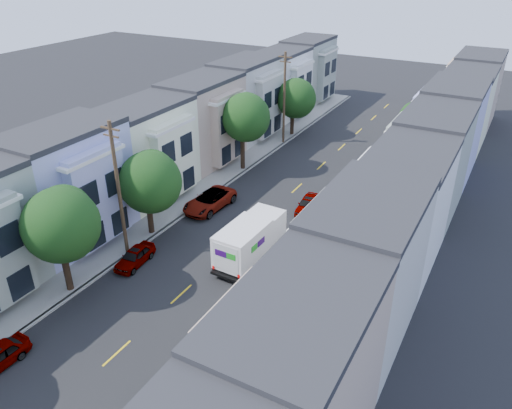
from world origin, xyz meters
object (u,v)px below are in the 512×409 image
(tree_e, at_px, (295,98))
(parked_left_c, at_px, (135,257))
(tree_d, at_px, (245,118))
(parked_right_b, at_px, (223,338))
(parked_right_d, at_px, (376,161))
(utility_pole_near, at_px, (119,191))
(utility_pole_far, at_px, (284,99))
(fedex_truck, at_px, (250,239))
(parked_left_d, at_px, (209,201))
(lead_sedan, at_px, (308,204))
(parked_right_a, at_px, (167,402))
(tree_far_r, at_px, (412,118))
(tree_c, at_px, (149,182))
(tree_b, at_px, (60,225))
(parked_right_c, at_px, (349,191))

(tree_e, relative_size, parked_left_c, 1.80)
(tree_d, xyz_separation_m, parked_right_b, (11.20, -22.05, -4.82))
(parked_right_b, distance_m, parked_right_d, 29.28)
(utility_pole_near, bearing_deg, utility_pole_far, 90.00)
(fedex_truck, xyz_separation_m, parked_left_d, (-6.83, 5.10, -0.96))
(lead_sedan, relative_size, parked_right_b, 0.94)
(fedex_truck, xyz_separation_m, parked_right_a, (2.97, -13.43, -1.05))
(fedex_truck, distance_m, parked_right_b, 8.93)
(tree_far_r, relative_size, lead_sedan, 1.44)
(tree_e, relative_size, parked_left_d, 1.27)
(parked_left_c, distance_m, parked_left_d, 9.53)
(tree_d, bearing_deg, tree_far_r, 42.50)
(parked_left_c, bearing_deg, fedex_truck, 27.83)
(lead_sedan, relative_size, parked_right_a, 0.99)
(tree_c, bearing_deg, parked_right_d, 62.46)
(tree_c, relative_size, tree_e, 1.02)
(tree_c, xyz_separation_m, parked_left_c, (1.40, -3.88, -3.89))
(tree_c, xyz_separation_m, tree_far_r, (13.20, 26.34, -0.51))
(tree_b, relative_size, parked_right_a, 1.89)
(tree_e, bearing_deg, parked_right_b, -71.57)
(parked_left_c, distance_m, parked_right_c, 19.67)
(parked_left_c, xyz_separation_m, parked_right_a, (9.80, -9.01, 0.05))
(tree_c, xyz_separation_m, lead_sedan, (8.94, 9.28, -3.87))
(fedex_truck, relative_size, lead_sedan, 1.63)
(lead_sedan, relative_size, parked_right_c, 0.85)
(tree_b, height_order, tree_d, tree_d)
(utility_pole_near, distance_m, parked_right_a, 15.52)
(parked_left_c, height_order, parked_right_d, parked_right_d)
(tree_far_r, relative_size, utility_pole_far, 0.56)
(tree_c, distance_m, parked_left_d, 6.93)
(lead_sedan, bearing_deg, tree_c, -140.44)
(tree_d, xyz_separation_m, fedex_truck, (8.23, -13.70, -3.74))
(tree_c, height_order, parked_right_d, tree_c)
(utility_pole_far, distance_m, fedex_truck, 24.04)
(tree_b, height_order, tree_e, tree_b)
(parked_right_b, bearing_deg, parked_right_d, 88.67)
(tree_b, distance_m, parked_right_b, 12.05)
(lead_sedan, bearing_deg, utility_pole_near, -132.27)
(parked_right_a, bearing_deg, fedex_truck, 103.31)
(utility_pole_near, bearing_deg, parked_right_c, 55.51)
(fedex_truck, bearing_deg, tree_far_r, 81.02)
(tree_e, xyz_separation_m, parked_left_c, (1.40, -29.69, -3.83))
(tree_d, relative_size, utility_pole_near, 0.78)
(utility_pole_far, distance_m, parked_right_d, 12.16)
(parked_left_c, relative_size, parked_right_a, 0.96)
(utility_pole_near, xyz_separation_m, parked_right_c, (11.20, 16.30, -4.39))
(tree_far_r, height_order, parked_right_d, tree_far_r)
(parked_left_d, xyz_separation_m, parked_right_c, (9.80, 7.52, 0.03))
(tree_c, distance_m, tree_d, 14.28)
(tree_b, distance_m, tree_c, 8.29)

